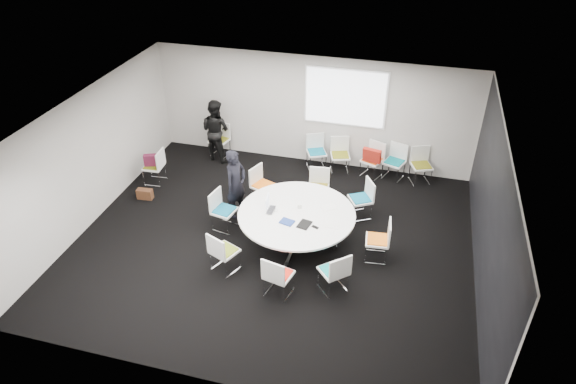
% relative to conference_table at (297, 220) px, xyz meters
% --- Properties ---
extents(room_shell, '(8.08, 7.08, 2.88)m').
position_rel_conference_table_xyz_m(room_shell, '(-0.36, -0.11, 0.85)').
color(room_shell, black).
rests_on(room_shell, ground).
extents(conference_table, '(2.36, 2.36, 0.73)m').
position_rel_conference_table_xyz_m(conference_table, '(0.00, 0.00, 0.00)').
color(conference_table, silver).
rests_on(conference_table, ground).
extents(projection_screen, '(1.90, 0.03, 1.35)m').
position_rel_conference_table_xyz_m(projection_screen, '(0.34, 3.35, 1.30)').
color(projection_screen, white).
rests_on(projection_screen, room_shell).
extents(chair_ring_a, '(0.49, 0.50, 0.88)m').
position_rel_conference_table_xyz_m(chair_ring_a, '(1.65, -0.09, -0.28)').
color(chair_ring_a, silver).
rests_on(chair_ring_a, ground).
extents(chair_ring_b, '(0.62, 0.62, 0.88)m').
position_rel_conference_table_xyz_m(chair_ring_b, '(1.13, 1.25, -0.28)').
color(chair_ring_b, silver).
rests_on(chair_ring_b, ground).
extents(chair_ring_c, '(0.51, 0.50, 0.88)m').
position_rel_conference_table_xyz_m(chair_ring_c, '(0.15, 1.44, -0.28)').
color(chair_ring_c, silver).
rests_on(chair_ring_c, ground).
extents(chair_ring_d, '(0.58, 0.59, 0.88)m').
position_rel_conference_table_xyz_m(chair_ring_d, '(-1.09, 1.22, -0.28)').
color(chair_ring_d, silver).
rests_on(chair_ring_d, ground).
extents(chair_ring_e, '(0.53, 0.54, 0.88)m').
position_rel_conference_table_xyz_m(chair_ring_e, '(-1.60, 0.07, -0.28)').
color(chair_ring_e, silver).
rests_on(chair_ring_e, ground).
extents(chair_ring_f, '(0.60, 0.59, 0.88)m').
position_rel_conference_table_xyz_m(chair_ring_f, '(-1.12, -1.17, -0.28)').
color(chair_ring_f, silver).
rests_on(chair_ring_f, ground).
extents(chair_ring_g, '(0.55, 0.54, 0.88)m').
position_rel_conference_table_xyz_m(chair_ring_g, '(0.05, -1.54, -0.28)').
color(chair_ring_g, silver).
rests_on(chair_ring_g, ground).
extents(chair_ring_h, '(0.64, 0.64, 0.88)m').
position_rel_conference_table_xyz_m(chair_ring_h, '(0.99, -1.18, -0.28)').
color(chair_ring_h, silver).
rests_on(chair_ring_h, ground).
extents(chair_back_a, '(0.61, 0.60, 0.88)m').
position_rel_conference_table_xyz_m(chair_back_a, '(-0.25, 3.05, -0.28)').
color(chair_back_a, silver).
rests_on(chair_back_a, ground).
extents(chair_back_b, '(0.57, 0.56, 0.88)m').
position_rel_conference_table_xyz_m(chair_back_b, '(0.35, 3.05, -0.28)').
color(chair_back_b, silver).
rests_on(chair_back_b, ground).
extents(chair_back_c, '(0.60, 0.59, 0.88)m').
position_rel_conference_table_xyz_m(chair_back_c, '(1.16, 3.02, -0.28)').
color(chair_back_c, silver).
rests_on(chair_back_c, ground).
extents(chair_back_d, '(0.58, 0.58, 0.88)m').
position_rel_conference_table_xyz_m(chair_back_d, '(1.69, 3.06, -0.28)').
color(chair_back_d, silver).
rests_on(chair_back_d, ground).
extents(chair_back_e, '(0.59, 0.59, 0.88)m').
position_rel_conference_table_xyz_m(chair_back_e, '(2.33, 3.06, -0.28)').
color(chair_back_e, silver).
rests_on(chair_back_e, ground).
extents(chair_spare_left, '(0.48, 0.49, 0.88)m').
position_rel_conference_table_xyz_m(chair_spare_left, '(-3.87, 1.37, -0.28)').
color(chair_spare_left, silver).
rests_on(chair_spare_left, ground).
extents(chair_person_back, '(0.54, 0.54, 0.88)m').
position_rel_conference_table_xyz_m(chair_person_back, '(-2.86, 3.04, -0.28)').
color(chair_person_back, silver).
rests_on(chair_person_back, ground).
extents(person_main, '(0.55, 0.67, 1.59)m').
position_rel_conference_table_xyz_m(person_main, '(-1.51, 0.62, 0.24)').
color(person_main, black).
rests_on(person_main, ground).
extents(person_back, '(0.94, 0.82, 1.64)m').
position_rel_conference_table_xyz_m(person_back, '(-2.86, 2.87, 0.26)').
color(person_back, black).
rests_on(person_back, ground).
extents(laptop, '(0.20, 0.31, 0.02)m').
position_rel_conference_table_xyz_m(laptop, '(-0.47, -0.05, 0.19)').
color(laptop, '#333338').
rests_on(laptop, conference_table).
extents(laptop_lid, '(0.05, 0.30, 0.22)m').
position_rel_conference_table_xyz_m(laptop_lid, '(-0.63, 0.06, 0.31)').
color(laptop_lid, silver).
rests_on(laptop_lid, conference_table).
extents(notebook_black, '(0.28, 0.34, 0.02)m').
position_rel_conference_table_xyz_m(notebook_black, '(0.24, -0.34, 0.19)').
color(notebook_black, black).
rests_on(notebook_black, conference_table).
extents(tablet_folio, '(0.30, 0.26, 0.03)m').
position_rel_conference_table_xyz_m(tablet_folio, '(-0.11, -0.35, 0.19)').
color(tablet_folio, navy).
rests_on(tablet_folio, conference_table).
extents(papers_right, '(0.37, 0.34, 0.00)m').
position_rel_conference_table_xyz_m(papers_right, '(0.58, 0.36, 0.18)').
color(papers_right, white).
rests_on(papers_right, conference_table).
extents(papers_front, '(0.31, 0.22, 0.00)m').
position_rel_conference_table_xyz_m(papers_front, '(0.77, -0.21, 0.18)').
color(papers_front, white).
rests_on(papers_front, conference_table).
extents(cup, '(0.08, 0.08, 0.09)m').
position_rel_conference_table_xyz_m(cup, '(0.01, 0.18, 0.22)').
color(cup, white).
rests_on(cup, conference_table).
extents(phone, '(0.16, 0.12, 0.01)m').
position_rel_conference_table_xyz_m(phone, '(0.46, -0.37, 0.18)').
color(phone, black).
rests_on(phone, conference_table).
extents(maroon_bag, '(0.42, 0.26, 0.28)m').
position_rel_conference_table_xyz_m(maroon_bag, '(-3.89, 1.37, 0.07)').
color(maroon_bag, '#55162F').
rests_on(maroon_bag, chair_spare_left).
extents(brown_bag, '(0.37, 0.19, 0.24)m').
position_rel_conference_table_xyz_m(brown_bag, '(-3.79, 0.65, -0.43)').
color(brown_bag, '#452716').
rests_on(brown_bag, ground).
extents(red_jacket, '(0.46, 0.26, 0.36)m').
position_rel_conference_table_xyz_m(red_jacket, '(1.15, 2.79, 0.15)').
color(red_jacket, '#A81F14').
rests_on(red_jacket, chair_back_c).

